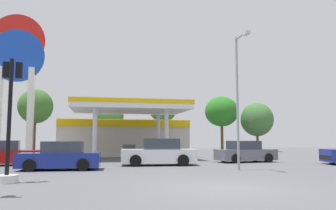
{
  "coord_description": "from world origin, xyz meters",
  "views": [
    {
      "loc": [
        -3.89,
        -10.4,
        1.55
      ],
      "look_at": [
        1.21,
        14.04,
        4.05
      ],
      "focal_mm": 36.01,
      "sensor_mm": 36.0,
      "label": 1
    }
  ],
  "objects": [
    {
      "name": "ground_plane",
      "position": [
        0.0,
        0.0,
        0.0
      ],
      "size": [
        90.0,
        90.0,
        0.0
      ],
      "primitive_type": "plane",
      "color": "#56565B",
      "rests_on": "ground"
    },
    {
      "name": "tree_2",
      "position": [
        -2.7,
        26.86,
        3.98
      ],
      "size": [
        3.17,
        3.17,
        5.37
      ],
      "color": "brown",
      "rests_on": "ground"
    },
    {
      "name": "car_0",
      "position": [
        5.78,
        10.71,
        0.64
      ],
      "size": [
        4.1,
        2.15,
        1.41
      ],
      "color": "black",
      "rests_on": "ground"
    },
    {
      "name": "car_1",
      "position": [
        -9.25,
        10.94,
        0.65
      ],
      "size": [
        4.23,
        2.27,
        1.45
      ],
      "color": "black",
      "rests_on": "ground"
    },
    {
      "name": "corner_streetlamp",
      "position": [
        2.99,
        5.19,
        4.07
      ],
      "size": [
        0.24,
        1.48,
        6.74
      ],
      "color": "gray",
      "rests_on": "ground"
    },
    {
      "name": "tree_5",
      "position": [
        15.53,
        28.35,
        3.94
      ],
      "size": [
        4.04,
        4.04,
        6.03
      ],
      "color": "brown",
      "rests_on": "ground"
    },
    {
      "name": "car_3",
      "position": [
        -0.35,
        9.26,
        0.7
      ],
      "size": [
        4.49,
        2.31,
        1.55
      ],
      "color": "black",
      "rests_on": "ground"
    },
    {
      "name": "car_5",
      "position": [
        -5.69,
        7.31,
        0.64
      ],
      "size": [
        4.07,
        2.03,
        1.42
      ],
      "color": "black",
      "rests_on": "ground"
    },
    {
      "name": "gas_station",
      "position": [
        -1.53,
        20.83,
        1.95
      ],
      "size": [
        11.46,
        12.37,
        4.3
      ],
      "color": "beige",
      "rests_on": "ground"
    },
    {
      "name": "traffic_signal_2",
      "position": [
        -6.98,
        2.52,
        1.54
      ],
      "size": [
        0.78,
        0.78,
        4.44
      ],
      "color": "silver",
      "rests_on": "ground"
    },
    {
      "name": "tree_3",
      "position": [
        3.5,
        27.92,
        4.73
      ],
      "size": [
        3.07,
        3.07,
        6.07
      ],
      "color": "brown",
      "rests_on": "ground"
    },
    {
      "name": "station_pole_sign",
      "position": [
        -9.72,
        15.15,
        6.62
      ],
      "size": [
        3.82,
        0.56,
        10.59
      ],
      "color": "white",
      "rests_on": "ground"
    },
    {
      "name": "tree_1",
      "position": [
        -10.55,
        28.11,
        5.04
      ],
      "size": [
        3.68,
        3.68,
        6.92
      ],
      "color": "brown",
      "rests_on": "ground"
    },
    {
      "name": "tree_4",
      "position": [
        10.92,
        28.43,
        4.85
      ],
      "size": [
        4.09,
        4.09,
        6.7
      ],
      "color": "brown",
      "rests_on": "ground"
    }
  ]
}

